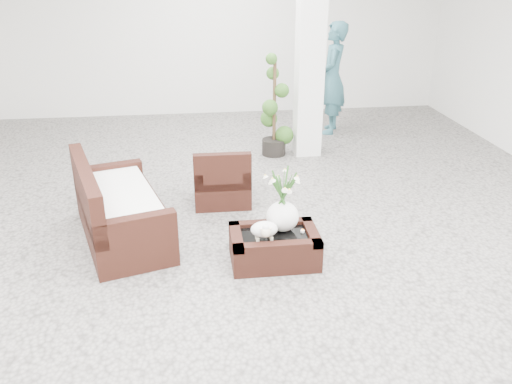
{
  "coord_description": "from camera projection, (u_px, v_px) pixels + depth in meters",
  "views": [
    {
      "loc": [
        -0.65,
        -5.26,
        2.91
      ],
      "look_at": [
        0.0,
        -0.1,
        0.62
      ],
      "focal_mm": 37.07,
      "sensor_mm": 36.0,
      "label": 1
    }
  ],
  "objects": [
    {
      "name": "sheep_figurine",
      "position": [
        264.0,
        231.0,
        5.29
      ],
      "size": [
        0.28,
        0.23,
        0.21
      ],
      "primitive_type": "ellipsoid",
      "color": "white",
      "rests_on": "coffee_table"
    },
    {
      "name": "coffee_table",
      "position": [
        274.0,
        248.0,
        5.5
      ],
      "size": [
        0.9,
        0.6,
        0.31
      ],
      "primitive_type": "cube",
      "color": "#34160F",
      "rests_on": "ground"
    },
    {
      "name": "loveseat",
      "position": [
        121.0,
        201.0,
        5.86
      ],
      "size": [
        1.27,
        1.87,
        0.91
      ],
      "primitive_type": "cube",
      "rotation": [
        0.0,
        0.0,
        1.86
      ],
      "color": "#34160F",
      "rests_on": "ground"
    },
    {
      "name": "tealight",
      "position": [
        303.0,
        231.0,
        5.49
      ],
      "size": [
        0.04,
        0.04,
        0.03
      ],
      "primitive_type": "cylinder",
      "color": "white",
      "rests_on": "coffee_table"
    },
    {
      "name": "column",
      "position": [
        310.0,
        44.0,
        8.0
      ],
      "size": [
        0.4,
        0.4,
        3.5
      ],
      "primitive_type": "cube",
      "color": "white",
      "rests_on": "ground"
    },
    {
      "name": "shopper",
      "position": [
        333.0,
        78.0,
        9.38
      ],
      "size": [
        0.68,
        0.83,
        1.96
      ],
      "primitive_type": "imported",
      "rotation": [
        0.0,
        0.0,
        -1.92
      ],
      "color": "#326470",
      "rests_on": "ground"
    },
    {
      "name": "planter_narcissus",
      "position": [
        283.0,
        195.0,
        5.38
      ],
      "size": [
        0.44,
        0.44,
        0.8
      ],
      "primitive_type": null,
      "color": "white",
      "rests_on": "coffee_table"
    },
    {
      "name": "topiary",
      "position": [
        274.0,
        106.0,
        8.31
      ],
      "size": [
        0.43,
        0.43,
        1.6
      ],
      "primitive_type": null,
      "color": "#294F19",
      "rests_on": "ground"
    },
    {
      "name": "ground",
      "position": [
        255.0,
        238.0,
        6.02
      ],
      "size": [
        11.0,
        11.0,
        0.0
      ],
      "primitive_type": "plane",
      "color": "gray",
      "rests_on": "ground"
    },
    {
      "name": "armchair",
      "position": [
        222.0,
        174.0,
        6.8
      ],
      "size": [
        0.72,
        0.69,
        0.76
      ],
      "primitive_type": "cube",
      "rotation": [
        0.0,
        0.0,
        3.13
      ],
      "color": "#34160F",
      "rests_on": "ground"
    }
  ]
}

